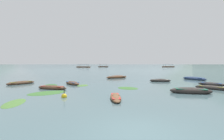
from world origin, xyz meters
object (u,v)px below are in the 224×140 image
object	(u,v)px
rowboat_5	(117,77)
rowboat_3	(160,80)
ferry_1	(83,67)
rowboat_11	(72,83)
rowboat_6	(194,79)
rowboat_10	(191,91)
ferry_0	(168,67)
mooring_buoy	(64,96)
rowboat_4	(52,88)
rowboat_1	(116,97)
rowboat_8	(211,84)
rowboat_0	(212,88)
rowboat_2	(21,83)
ferry_2	(103,66)

from	to	relation	value
rowboat_5	rowboat_3	bearing A→B (deg)	-42.92
rowboat_3	ferry_1	distance (m)	108.81
rowboat_11	ferry_1	world-z (taller)	ferry_1
rowboat_3	rowboat_6	size ratio (longest dim) A/B	0.74
rowboat_10	rowboat_5	bearing A→B (deg)	112.10
ferry_0	rowboat_6	bearing A→B (deg)	-105.54
mooring_buoy	rowboat_4	bearing A→B (deg)	120.60
rowboat_1	rowboat_6	bearing A→B (deg)	49.85
rowboat_5	rowboat_10	world-z (taller)	rowboat_10
rowboat_1	rowboat_8	xyz separation A→B (m)	(12.22, 8.62, 0.02)
ferry_0	rowboat_0	bearing A→B (deg)	-105.64
rowboat_10	rowboat_2	bearing A→B (deg)	161.10
ferry_1	rowboat_0	bearing A→B (deg)	-72.85
rowboat_2	rowboat_10	size ratio (longest dim) A/B	0.94
rowboat_0	rowboat_10	xyz separation A→B (m)	(-3.33, -2.49, 0.05)
rowboat_5	ferry_2	bearing A→B (deg)	95.13
ferry_1	rowboat_2	bearing A→B (deg)	-83.82
rowboat_4	ferry_0	xyz separation A→B (m)	(52.52, 126.77, 0.29)
rowboat_8	rowboat_11	size ratio (longest dim) A/B	0.90
rowboat_2	rowboat_8	xyz separation A→B (m)	(24.83, -0.77, -0.02)
rowboat_8	rowboat_11	world-z (taller)	rowboat_11
mooring_buoy	ferry_2	bearing A→B (deg)	92.47
rowboat_3	mooring_buoy	xyz separation A→B (m)	(-11.05, -12.35, -0.07)
rowboat_5	rowboat_10	distance (m)	17.63
rowboat_4	mooring_buoy	world-z (taller)	mooring_buoy
rowboat_0	mooring_buoy	world-z (taller)	mooring_buoy
rowboat_5	rowboat_8	xyz separation A→B (m)	(11.90, -10.41, -0.05)
rowboat_0	ferry_1	size ratio (longest dim) A/B	0.27
mooring_buoy	rowboat_6	bearing A→B (deg)	41.19
rowboat_1	rowboat_3	distance (m)	14.64
rowboat_3	ferry_1	world-z (taller)	ferry_1
rowboat_11	ferry_1	distance (m)	109.53
rowboat_0	rowboat_4	size ratio (longest dim) A/B	0.82
rowboat_1	rowboat_11	size ratio (longest dim) A/B	1.06
rowboat_1	mooring_buoy	bearing A→B (deg)	172.26
mooring_buoy	rowboat_1	bearing A→B (deg)	-7.74
rowboat_2	ferry_1	distance (m)	108.40
rowboat_10	rowboat_11	world-z (taller)	rowboat_10
rowboat_6	ferry_0	world-z (taller)	ferry_0
rowboat_1	rowboat_5	world-z (taller)	rowboat_5
rowboat_5	ferry_0	bearing A→B (deg)	68.07
ferry_0	rowboat_1	bearing A→B (deg)	-109.13
rowboat_1	rowboat_6	xyz separation A→B (m)	(13.53, 16.04, 0.07)
rowboat_3	mooring_buoy	distance (m)	16.57
rowboat_8	ferry_2	xyz separation A→B (m)	(-22.06, 123.66, 0.30)
rowboat_3	rowboat_5	distance (m)	8.98
rowboat_6	rowboat_8	bearing A→B (deg)	-100.07
rowboat_0	ferry_2	world-z (taller)	ferry_2
rowboat_11	mooring_buoy	size ratio (longest dim) A/B	3.28
rowboat_2	rowboat_4	world-z (taller)	rowboat_2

